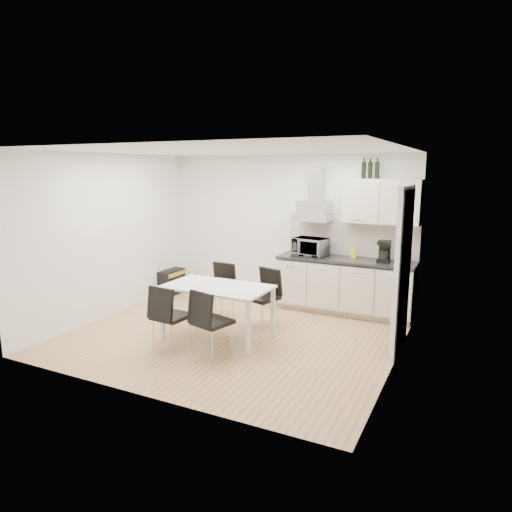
{
  "coord_description": "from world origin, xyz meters",
  "views": [
    {
      "loc": [
        3.05,
        -5.46,
        2.36
      ],
      "look_at": [
        0.16,
        0.41,
        1.1
      ],
      "focal_mm": 32.0,
      "sensor_mm": 36.0,
      "label": 1
    }
  ],
  "objects": [
    {
      "name": "kitchenette",
      "position": [
        1.18,
        1.73,
        0.83
      ],
      "size": [
        2.22,
        0.64,
        2.52
      ],
      "color": "beige",
      "rests_on": "ground"
    },
    {
      "name": "guitar_amp",
      "position": [
        -2.11,
        1.39,
        0.24
      ],
      "size": [
        0.25,
        0.56,
        0.47
      ],
      "rotation": [
        0.0,
        0.0,
        -0.0
      ],
      "color": "black",
      "rests_on": "ground"
    },
    {
      "name": "ceiling",
      "position": [
        0.0,
        0.0,
        2.6
      ],
      "size": [
        4.5,
        4.5,
        0.0
      ],
      "primitive_type": "plane",
      "color": "white",
      "rests_on": "wall_back"
    },
    {
      "name": "chair_near_right",
      "position": [
        0.13,
        -0.77,
        0.44
      ],
      "size": [
        0.55,
        0.6,
        0.88
      ],
      "primitive_type": null,
      "rotation": [
        0.0,
        0.0,
        -0.26
      ],
      "color": "black",
      "rests_on": "ground"
    },
    {
      "name": "wall_right",
      "position": [
        2.25,
        0.0,
        1.3
      ],
      "size": [
        0.1,
        4.0,
        2.6
      ],
      "primitive_type": "cube",
      "color": "white",
      "rests_on": "ground"
    },
    {
      "name": "chair_far_left",
      "position": [
        -0.57,
        0.53,
        0.44
      ],
      "size": [
        0.47,
        0.52,
        0.88
      ],
      "primitive_type": null,
      "rotation": [
        0.0,
        0.0,
        3.09
      ],
      "color": "black",
      "rests_on": "ground"
    },
    {
      "name": "wall_back",
      "position": [
        0.0,
        2.0,
        1.3
      ],
      "size": [
        4.5,
        0.1,
        2.6
      ],
      "primitive_type": "cube",
      "color": "white",
      "rests_on": "ground"
    },
    {
      "name": "floor_speaker",
      "position": [
        -0.26,
        1.9,
        0.15
      ],
      "size": [
        0.22,
        0.21,
        0.31
      ],
      "primitive_type": "cube",
      "rotation": [
        0.0,
        0.0,
        -0.3
      ],
      "color": "black",
      "rests_on": "ground"
    },
    {
      "name": "wall_front",
      "position": [
        0.0,
        -2.0,
        1.3
      ],
      "size": [
        4.5,
        0.1,
        2.6
      ],
      "primitive_type": "cube",
      "color": "white",
      "rests_on": "ground"
    },
    {
      "name": "chair_far_right",
      "position": [
        0.22,
        0.49,
        0.44
      ],
      "size": [
        0.56,
        0.6,
        0.88
      ],
      "primitive_type": null,
      "rotation": [
        0.0,
        0.0,
        2.86
      ],
      "color": "black",
      "rests_on": "ground"
    },
    {
      "name": "dining_table",
      "position": [
        -0.16,
        -0.18,
        0.67
      ],
      "size": [
        1.48,
        0.86,
        0.75
      ],
      "rotation": [
        0.0,
        0.0,
        -0.01
      ],
      "color": "white",
      "rests_on": "ground"
    },
    {
      "name": "ground",
      "position": [
        0.0,
        0.0,
        0.0
      ],
      "size": [
        4.5,
        4.5,
        0.0
      ],
      "primitive_type": "plane",
      "color": "tan",
      "rests_on": "ground"
    },
    {
      "name": "wall_left",
      "position": [
        -2.25,
        0.0,
        1.3
      ],
      "size": [
        0.1,
        4.0,
        2.6
      ],
      "primitive_type": "cube",
      "color": "white",
      "rests_on": "ground"
    },
    {
      "name": "chair_near_left",
      "position": [
        -0.48,
        -0.82,
        0.44
      ],
      "size": [
        0.48,
        0.54,
        0.88
      ],
      "primitive_type": null,
      "rotation": [
        0.0,
        0.0,
        -0.09
      ],
      "color": "black",
      "rests_on": "ground"
    },
    {
      "name": "doorway",
      "position": [
        2.21,
        0.55,
        1.05
      ],
      "size": [
        0.08,
        1.04,
        2.1
      ],
      "primitive_type": "cube",
      "color": "white",
      "rests_on": "ground"
    }
  ]
}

